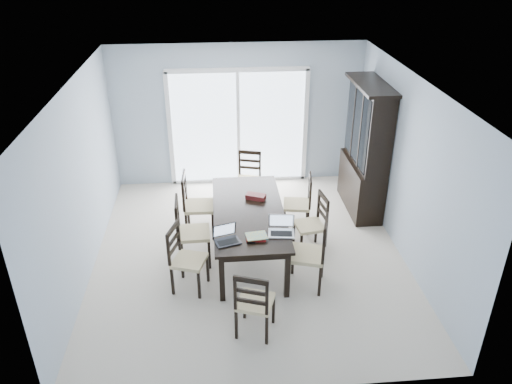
% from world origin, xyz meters
% --- Properties ---
extents(floor, '(5.00, 5.00, 0.00)m').
position_xyz_m(floor, '(0.00, 0.00, 0.00)').
color(floor, '#BDB2A2').
rests_on(floor, ground).
extents(ceiling, '(5.00, 5.00, 0.00)m').
position_xyz_m(ceiling, '(0.00, 0.00, 2.60)').
color(ceiling, white).
rests_on(ceiling, back_wall).
extents(back_wall, '(4.50, 0.02, 2.60)m').
position_xyz_m(back_wall, '(0.00, 2.50, 1.30)').
color(back_wall, '#9DACBC').
rests_on(back_wall, floor).
extents(wall_left, '(0.02, 5.00, 2.60)m').
position_xyz_m(wall_left, '(-2.25, 0.00, 1.30)').
color(wall_left, '#9DACBC').
rests_on(wall_left, floor).
extents(wall_right, '(0.02, 5.00, 2.60)m').
position_xyz_m(wall_right, '(2.25, 0.00, 1.30)').
color(wall_right, '#9DACBC').
rests_on(wall_right, floor).
extents(balcony, '(4.50, 2.00, 0.10)m').
position_xyz_m(balcony, '(0.00, 3.50, -0.05)').
color(balcony, gray).
rests_on(balcony, ground).
extents(railing, '(4.50, 0.06, 1.10)m').
position_xyz_m(railing, '(0.00, 4.50, 0.55)').
color(railing, '#99999E').
rests_on(railing, balcony).
extents(dining_table, '(1.00, 2.20, 0.75)m').
position_xyz_m(dining_table, '(0.00, 0.00, 0.67)').
color(dining_table, black).
rests_on(dining_table, floor).
extents(china_hutch, '(0.50, 1.38, 2.20)m').
position_xyz_m(china_hutch, '(2.02, 1.25, 1.07)').
color(china_hutch, black).
rests_on(china_hutch, floor).
extents(sliding_door, '(2.52, 0.05, 2.18)m').
position_xyz_m(sliding_door, '(0.00, 2.48, 1.09)').
color(sliding_door, silver).
rests_on(sliding_door, floor).
extents(chair_left_near, '(0.52, 0.51, 1.08)m').
position_xyz_m(chair_left_near, '(-0.93, -0.68, 0.57)').
color(chair_left_near, black).
rests_on(chair_left_near, floor).
extents(chair_left_mid, '(0.47, 0.45, 1.18)m').
position_xyz_m(chair_left_mid, '(-0.89, -0.10, 0.62)').
color(chair_left_mid, black).
rests_on(chair_left_mid, floor).
extents(chair_left_far, '(0.48, 0.46, 1.19)m').
position_xyz_m(chair_left_far, '(-0.82, 0.67, 0.63)').
color(chair_left_far, black).
rests_on(chair_left_far, floor).
extents(chair_right_near, '(0.57, 0.56, 1.20)m').
position_xyz_m(chair_right_near, '(0.81, -0.80, 0.64)').
color(chair_right_near, black).
rests_on(chair_right_near, floor).
extents(chair_right_mid, '(0.46, 0.45, 1.06)m').
position_xyz_m(chair_right_mid, '(0.99, 0.04, 0.56)').
color(chair_right_mid, black).
rests_on(chair_right_mid, floor).
extents(chair_right_far, '(0.47, 0.46, 1.08)m').
position_xyz_m(chair_right_far, '(0.90, 0.65, 0.57)').
color(chair_right_far, black).
rests_on(chair_right_far, floor).
extents(chair_end_near, '(0.52, 0.52, 1.07)m').
position_xyz_m(chair_end_near, '(-0.08, -1.68, 0.57)').
color(chair_end_near, black).
rests_on(chair_end_near, floor).
extents(chair_end_far, '(0.49, 0.50, 1.06)m').
position_xyz_m(chair_end_far, '(0.13, 1.67, 0.56)').
color(chair_end_far, black).
rests_on(chair_end_far, floor).
extents(laptop_dark, '(0.36, 0.30, 0.22)m').
position_xyz_m(laptop_dark, '(-0.33, -0.79, 0.80)').
color(laptop_dark, black).
rests_on(laptop_dark, dining_table).
extents(laptop_silver, '(0.37, 0.28, 0.24)m').
position_xyz_m(laptop_silver, '(0.38, -0.66, 0.81)').
color(laptop_silver, '#BCBCBF').
rests_on(laptop_silver, dining_table).
extents(book_stack, '(0.29, 0.24, 0.04)m').
position_xyz_m(book_stack, '(0.04, -0.73, 0.77)').
color(book_stack, maroon).
rests_on(book_stack, dining_table).
extents(cell_phone, '(0.12, 0.07, 0.01)m').
position_xyz_m(cell_phone, '(-0.03, -0.82, 0.76)').
color(cell_phone, black).
rests_on(cell_phone, dining_table).
extents(game_box, '(0.32, 0.24, 0.07)m').
position_xyz_m(game_box, '(0.13, 0.34, 0.79)').
color(game_box, '#4A0E19').
rests_on(game_box, dining_table).
extents(hot_tub, '(1.86, 1.70, 0.87)m').
position_xyz_m(hot_tub, '(-0.44, 3.54, 0.44)').
color(hot_tub, maroon).
rests_on(hot_tub, balcony).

